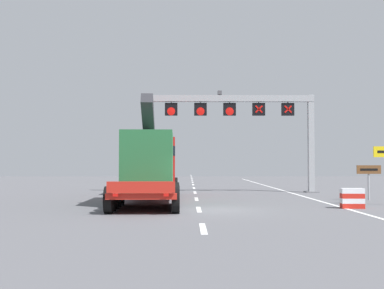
# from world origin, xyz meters

# --- Properties ---
(ground) EXTENTS (112.00, 112.00, 0.00)m
(ground) POSITION_xyz_m (0.00, 0.00, 0.00)
(ground) COLOR #5B5B60
(lane_markings) EXTENTS (0.20, 71.78, 0.01)m
(lane_markings) POSITION_xyz_m (-0.39, 28.59, 0.01)
(lane_markings) COLOR silver
(lane_markings) RESTS_ON ground
(edge_line_right) EXTENTS (0.20, 63.00, 0.01)m
(edge_line_right) POSITION_xyz_m (6.20, 12.00, 0.01)
(edge_line_right) COLOR silver
(edge_line_right) RESTS_ON ground
(overhead_lane_gantry) EXTENTS (12.07, 0.90, 7.13)m
(overhead_lane_gantry) POSITION_xyz_m (3.53, 13.02, 5.55)
(overhead_lane_gantry) COLOR #9EA0A5
(overhead_lane_gantry) RESTS_ON ground
(heavy_haul_truck_red) EXTENTS (3.31, 14.12, 5.30)m
(heavy_haul_truck_red) POSITION_xyz_m (-2.89, 6.01, 1.99)
(heavy_haul_truck_red) COLOR red
(heavy_haul_truck_red) RESTS_ON ground
(tourist_info_sign_brown) EXTENTS (1.33, 0.15, 1.92)m
(tourist_info_sign_brown) POSITION_xyz_m (9.07, 5.63, 1.45)
(tourist_info_sign_brown) COLOR #9EA0A5
(tourist_info_sign_brown) RESTS_ON ground
(crash_barrier_striped) EXTENTS (1.02, 0.55, 0.90)m
(crash_barrier_striped) POSITION_xyz_m (6.54, 0.85, 0.45)
(crash_barrier_striped) COLOR red
(crash_barrier_striped) RESTS_ON ground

